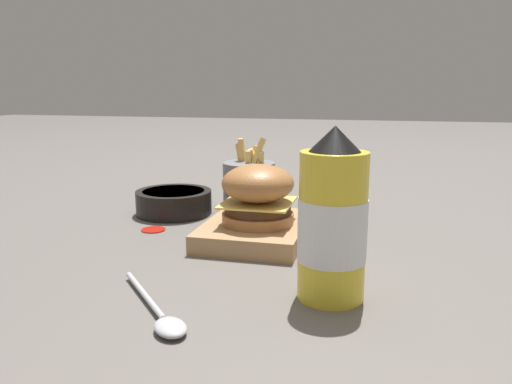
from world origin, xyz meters
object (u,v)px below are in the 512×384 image
object	(u,v)px
serving_board	(256,230)
spoon	(163,318)
ketchup_bottle	(332,222)
burger	(258,194)
side_bowl	(174,201)
fries_basket	(249,184)

from	to	relation	value
serving_board	spoon	bearing A→B (deg)	175.54
ketchup_bottle	spoon	xyz separation A→B (m)	(-0.11, 0.17, -0.09)
burger	spoon	xyz separation A→B (m)	(-0.31, 0.03, -0.07)
side_bowl	fries_basket	bearing A→B (deg)	-58.25
spoon	burger	bearing A→B (deg)	132.12
spoon	ketchup_bottle	bearing A→B (deg)	81.19
serving_board	ketchup_bottle	xyz separation A→B (m)	(-0.21, -0.14, 0.08)
serving_board	burger	distance (m)	0.06
ketchup_bottle	side_bowl	distance (m)	0.48
burger	side_bowl	bearing A→B (deg)	57.02
serving_board	side_bowl	xyz separation A→B (m)	(0.12, 0.20, 0.01)
serving_board	ketchup_bottle	size ratio (longest dim) A/B	1.05
burger	fries_basket	size ratio (longest dim) A/B	0.79
side_bowl	burger	bearing A→B (deg)	-122.98
serving_board	side_bowl	size ratio (longest dim) A/B	1.44
fries_basket	ketchup_bottle	bearing A→B (deg)	-153.08
serving_board	spoon	size ratio (longest dim) A/B	1.40
burger	serving_board	bearing A→B (deg)	31.38
fries_basket	spoon	world-z (taller)	fries_basket
serving_board	burger	bearing A→B (deg)	-148.62
serving_board	fries_basket	bearing A→B (deg)	17.75
serving_board	spoon	xyz separation A→B (m)	(-0.32, 0.02, -0.01)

